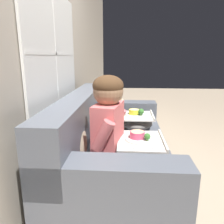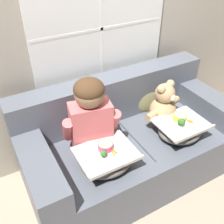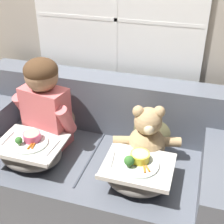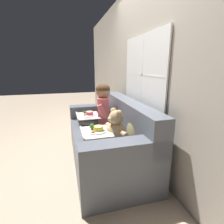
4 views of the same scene
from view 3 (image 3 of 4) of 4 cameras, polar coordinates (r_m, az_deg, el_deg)
The scene contains 9 objects.
ground_plane at distance 2.51m, azimuth -3.09°, elevation -16.17°, with size 14.00×14.00×0.00m, color tan.
wall_back_with_window at distance 2.32m, azimuth 1.06°, elevation 17.57°, with size 8.00×0.08×2.60m.
couch at distance 2.31m, azimuth -2.84°, elevation -9.47°, with size 1.87×0.92×0.90m.
throw_pillow_behind_child at distance 2.42m, azimuth -9.25°, elevation 1.02°, with size 0.34×0.16×0.35m.
throw_pillow_behind_teddy at distance 2.23m, azimuth 7.59°, elevation -1.68°, with size 0.35×0.17×0.36m.
child_figure at distance 2.16m, azimuth -12.29°, elevation 2.37°, with size 0.47×0.26×0.64m.
teddy_bear at distance 2.03m, azimuth 6.41°, elevation -4.85°, with size 0.44×0.32×0.41m.
lap_tray_child at distance 2.12m, azimuth -14.60°, elevation -7.04°, with size 0.43×0.35×0.22m.
lap_tray_teddy at distance 1.90m, azimuth 4.69°, elevation -11.16°, with size 0.41×0.35×0.23m.
Camera 3 is at (0.63, -1.59, 1.83)m, focal length 50.00 mm.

